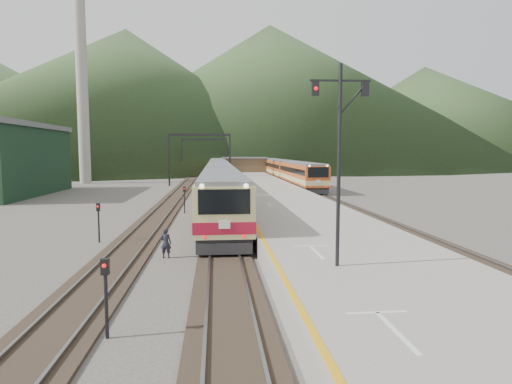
{
  "coord_description": "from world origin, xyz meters",
  "views": [
    {
      "loc": [
        -0.39,
        -11.31,
        5.2
      ],
      "look_at": [
        2.8,
        22.56,
        2.0
      ],
      "focal_mm": 30.0,
      "sensor_mm": 36.0,
      "label": 1
    }
  ],
  "objects": [
    {
      "name": "gantry_near",
      "position": [
        -2.85,
        55.0,
        5.59
      ],
      "size": [
        9.55,
        0.25,
        8.0
      ],
      "color": "black",
      "rests_on": "ground"
    },
    {
      "name": "short_signal_b",
      "position": [
        -3.07,
        25.12,
        1.46
      ],
      "size": [
        0.24,
        0.19,
        2.27
      ],
      "color": "black",
      "rests_on": "ground"
    },
    {
      "name": "short_signal_c",
      "position": [
        -7.11,
        13.67,
        1.46
      ],
      "size": [
        0.25,
        0.2,
        2.27
      ],
      "color": "black",
      "rests_on": "ground"
    },
    {
      "name": "main_train",
      "position": [
        0.0,
        61.08,
        2.09
      ],
      "size": [
        3.04,
        104.2,
        3.71
      ],
      "color": "#CDBF79",
      "rests_on": "track_main"
    },
    {
      "name": "second_train",
      "position": [
        11.5,
        68.07,
        2.05
      ],
      "size": [
        2.98,
        61.1,
        3.64
      ],
      "color": "#BD4F1E",
      "rests_on": "track_second"
    },
    {
      "name": "track_second",
      "position": [
        11.5,
        40.0,
        0.07
      ],
      "size": [
        2.6,
        200.0,
        0.23
      ],
      "color": "black",
      "rests_on": "ground"
    },
    {
      "name": "hill_b",
      "position": [
        30.0,
        230.0,
        37.5
      ],
      "size": [
        220.0,
        220.0,
        75.0
      ],
      "primitive_type": "cone",
      "color": "#253F1B",
      "rests_on": "ground"
    },
    {
      "name": "track_far",
      "position": [
        -5.0,
        40.0,
        0.07
      ],
      "size": [
        2.6,
        200.0,
        0.23
      ],
      "color": "black",
      "rests_on": "ground"
    },
    {
      "name": "ground",
      "position": [
        0.0,
        0.0,
        0.0
      ],
      "size": [
        400.0,
        400.0,
        0.0
      ],
      "primitive_type": "plane",
      "color": "#47423D",
      "rests_on": "ground"
    },
    {
      "name": "track_main",
      "position": [
        0.0,
        40.0,
        0.07
      ],
      "size": [
        2.6,
        200.0,
        0.23
      ],
      "color": "black",
      "rests_on": "ground"
    },
    {
      "name": "worker",
      "position": [
        -2.86,
        9.64,
        0.75
      ],
      "size": [
        0.59,
        0.43,
        1.49
      ],
      "primitive_type": "imported",
      "rotation": [
        0.0,
        0.0,
        3.01
      ],
      "color": "black",
      "rests_on": "ground"
    },
    {
      "name": "short_signal_a",
      "position": [
        -3.45,
        0.56,
        1.46
      ],
      "size": [
        0.22,
        0.16,
        2.27
      ],
      "color": "black",
      "rests_on": "ground"
    },
    {
      "name": "hill_c",
      "position": [
        110.0,
        210.0,
        25.0
      ],
      "size": [
        160.0,
        160.0,
        50.0
      ],
      "primitive_type": "cone",
      "color": "#253F1B",
      "rests_on": "ground"
    },
    {
      "name": "signal_mast",
      "position": [
        4.06,
        3.83,
        5.45
      ],
      "size": [
        2.2,
        0.24,
        7.32
      ],
      "color": "black",
      "rests_on": "platform"
    },
    {
      "name": "hill_a",
      "position": [
        -40.0,
        190.0,
        30.0
      ],
      "size": [
        180.0,
        180.0,
        60.0
      ],
      "primitive_type": "cone",
      "color": "#253F1B",
      "rests_on": "ground"
    },
    {
      "name": "station_shed",
      "position": [
        5.6,
        78.0,
        2.57
      ],
      "size": [
        9.4,
        4.4,
        3.1
      ],
      "color": "brown",
      "rests_on": "platform"
    },
    {
      "name": "gantry_far",
      "position": [
        -2.85,
        80.0,
        5.59
      ],
      "size": [
        9.55,
        0.25,
        8.0
      ],
      "color": "black",
      "rests_on": "ground"
    },
    {
      "name": "platform",
      "position": [
        5.6,
        38.0,
        0.5
      ],
      "size": [
        8.0,
        100.0,
        1.0
      ],
      "primitive_type": "cube",
      "color": "gray",
      "rests_on": "ground"
    },
    {
      "name": "smokestack",
      "position": [
        -22.0,
        62.0,
        15.0
      ],
      "size": [
        1.8,
        1.8,
        30.0
      ],
      "primitive_type": "cylinder",
      "color": "#9E998E",
      "rests_on": "ground"
    }
  ]
}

